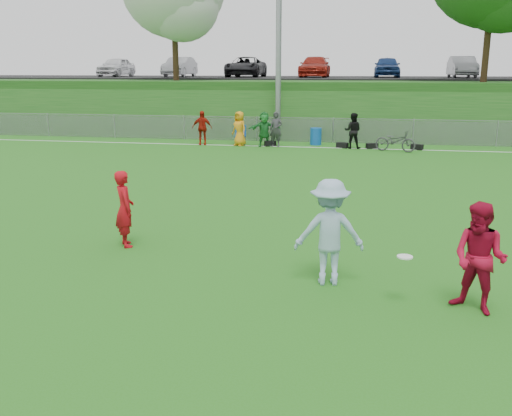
% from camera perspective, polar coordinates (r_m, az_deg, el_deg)
% --- Properties ---
extents(ground, '(120.00, 120.00, 0.00)m').
position_cam_1_polar(ground, '(10.52, 2.06, -7.29)').
color(ground, '#246916').
rests_on(ground, ground).
extents(sideline_far, '(60.00, 0.10, 0.01)m').
position_cam_1_polar(sideline_far, '(28.01, 7.47, 5.99)').
color(sideline_far, white).
rests_on(sideline_far, ground).
extents(fence, '(58.00, 0.06, 1.30)m').
position_cam_1_polar(fence, '(29.91, 7.72, 7.72)').
color(fence, gray).
rests_on(fence, ground).
extents(light_pole, '(1.20, 0.40, 12.15)m').
position_cam_1_polar(light_pole, '(30.96, 2.31, 19.27)').
color(light_pole, gray).
rests_on(light_pole, ground).
extents(berm, '(120.00, 18.00, 3.00)m').
position_cam_1_polar(berm, '(40.80, 8.56, 10.52)').
color(berm, '#174814').
rests_on(berm, ground).
extents(parking_lot, '(120.00, 12.00, 0.10)m').
position_cam_1_polar(parking_lot, '(42.74, 8.73, 12.74)').
color(parking_lot, black).
rests_on(parking_lot, berm).
extents(car_row, '(32.04, 5.18, 1.44)m').
position_cam_1_polar(car_row, '(41.79, 7.08, 13.83)').
color(car_row, silver).
rests_on(car_row, parking_lot).
extents(spectator_row, '(8.43, 0.97, 1.69)m').
position_cam_1_polar(spectator_row, '(28.22, 1.30, 7.89)').
color(spectator_row, '#A3170B').
rests_on(spectator_row, ground).
extents(gear_bags, '(7.65, 0.55, 0.26)m').
position_cam_1_polar(gear_bags, '(28.06, 9.33, 6.20)').
color(gear_bags, black).
rests_on(gear_bags, ground).
extents(player_red_left, '(0.67, 0.73, 1.67)m').
position_cam_1_polar(player_red_left, '(12.62, -13.00, -0.07)').
color(player_red_left, '#AD0C14').
rests_on(player_red_left, ground).
extents(player_red_center, '(1.10, 1.05, 1.79)m').
position_cam_1_polar(player_red_center, '(9.61, 21.47, -4.72)').
color(player_red_center, '#A10B28').
rests_on(player_red_center, ground).
extents(player_blue, '(1.32, 0.87, 1.92)m').
position_cam_1_polar(player_blue, '(10.20, 7.35, -2.42)').
color(player_blue, '#93B2CC').
rests_on(player_blue, ground).
extents(frisbee, '(0.26, 0.26, 0.02)m').
position_cam_1_polar(frisbee, '(9.52, 14.67, -4.75)').
color(frisbee, silver).
rests_on(frisbee, ground).
extents(recycling_bin, '(0.60, 0.60, 0.85)m').
position_cam_1_polar(recycling_bin, '(29.00, 6.00, 7.14)').
color(recycling_bin, '#0E4B9F').
rests_on(recycling_bin, ground).
extents(camp_chair, '(0.59, 0.60, 0.97)m').
position_cam_1_polar(camp_chair, '(29.02, -1.59, 6.94)').
color(camp_chair, '#114BB8').
rests_on(camp_chair, ground).
extents(bicycle, '(1.97, 1.20, 0.98)m').
position_cam_1_polar(bicycle, '(27.27, 13.77, 6.53)').
color(bicycle, '#303032').
rests_on(bicycle, ground).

